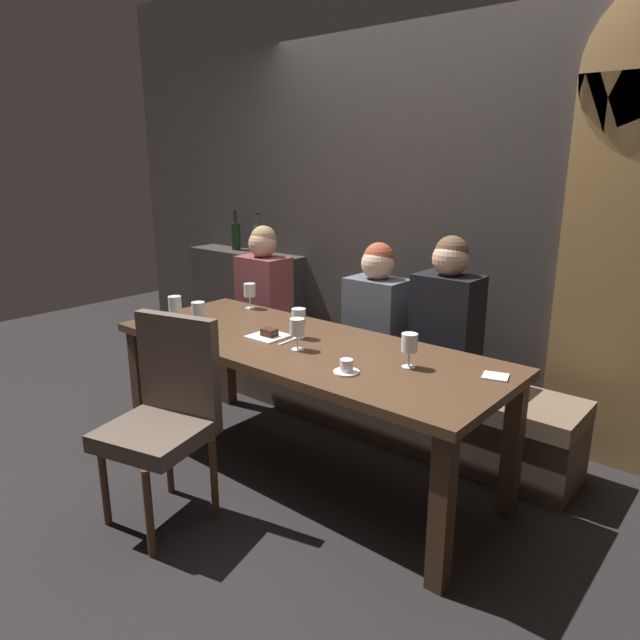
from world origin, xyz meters
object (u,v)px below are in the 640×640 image
(diner_far_end, at_px, (447,313))
(wine_glass_far_right, at_px, (250,291))
(chair_near_side, at_px, (166,407))
(wine_glass_center_front, at_px, (299,317))
(banquette_bench, at_px, (376,394))
(dining_table, at_px, (303,359))
(fork_on_table, at_px, (289,341))
(wine_glass_near_left, at_px, (198,311))
(wine_bottle_pale_label, at_px, (259,239))
(dessert_plate, at_px, (269,335))
(wine_glass_end_left, at_px, (175,305))
(wine_glass_end_right, at_px, (409,344))
(wine_glass_near_right, at_px, (297,328))
(espresso_cup, at_px, (346,367))
(diner_bearded, at_px, (377,307))
(diner_redhead, at_px, (264,284))
(wine_bottle_dark_red, at_px, (236,235))

(diner_far_end, distance_m, wine_glass_far_right, 1.28)
(chair_near_side, relative_size, wine_glass_center_front, 5.98)
(banquette_bench, xyz_separation_m, chair_near_side, (-0.22, -1.42, 0.33))
(dining_table, height_order, wine_glass_far_right, wine_glass_far_right)
(wine_glass_far_right, relative_size, fork_on_table, 0.96)
(dining_table, relative_size, wine_glass_near_left, 13.41)
(wine_bottle_pale_label, bearing_deg, dessert_plate, -42.48)
(wine_glass_center_front, bearing_deg, wine_glass_far_right, 157.70)
(diner_far_end, distance_m, wine_glass_end_left, 1.58)
(wine_glass_end_right, bearing_deg, wine_glass_near_right, -166.03)
(wine_glass_end_left, xyz_separation_m, fork_on_table, (0.76, 0.17, -0.11))
(wine_bottle_pale_label, bearing_deg, espresso_cup, -33.89)
(wine_glass_center_front, bearing_deg, espresso_cup, -26.20)
(dining_table, relative_size, wine_glass_near_right, 13.41)
(diner_bearded, height_order, wine_glass_end_right, diner_bearded)
(wine_glass_end_right, relative_size, espresso_cup, 1.37)
(dessert_plate, xyz_separation_m, fork_on_table, (0.14, 0.02, -0.01))
(banquette_bench, relative_size, diner_redhead, 3.20)
(wine_bottle_dark_red, bearing_deg, wine_glass_end_right, -23.74)
(wine_bottle_pale_label, bearing_deg, chair_near_side, -56.49)
(wine_glass_far_right, distance_m, espresso_cup, 1.32)
(diner_bearded, bearing_deg, chair_near_side, -98.80)
(espresso_cup, bearing_deg, wine_glass_near_left, 179.90)
(dining_table, height_order, diner_bearded, diner_bearded)
(banquette_bench, xyz_separation_m, wine_glass_center_front, (-0.09, -0.64, 0.63))
(wine_bottle_dark_red, height_order, wine_glass_near_right, wine_bottle_dark_red)
(wine_bottle_dark_red, height_order, wine_glass_center_front, wine_bottle_dark_red)
(wine_glass_end_right, xyz_separation_m, fork_on_table, (-0.70, -0.07, -0.11))
(diner_redhead, bearing_deg, wine_glass_end_left, -80.84)
(wine_bottle_dark_red, distance_m, wine_glass_end_right, 2.53)
(fork_on_table, bearing_deg, diner_bearded, 80.50)
(dining_table, bearing_deg, wine_bottle_pale_label, 143.44)
(diner_redhead, height_order, wine_glass_far_right, diner_redhead)
(dining_table, relative_size, fork_on_table, 12.94)
(wine_glass_far_right, bearing_deg, wine_bottle_dark_red, 142.00)
(dining_table, height_order, fork_on_table, fork_on_table)
(diner_far_end, distance_m, wine_bottle_pale_label, 1.88)
(wine_glass_end_right, relative_size, dessert_plate, 0.86)
(dessert_plate, bearing_deg, wine_glass_far_right, 145.27)
(chair_near_side, relative_size, fork_on_table, 5.76)
(diner_bearded, relative_size, wine_glass_near_left, 4.58)
(wine_glass_center_front, bearing_deg, wine_bottle_pale_label, 143.34)
(diner_far_end, relative_size, wine_glass_near_right, 5.05)
(diner_redhead, bearing_deg, wine_glass_near_left, -67.52)
(banquette_bench, relative_size, diner_far_end, 3.02)
(chair_near_side, bearing_deg, wine_glass_near_left, 126.80)
(chair_near_side, height_order, wine_glass_near_right, chair_near_side)
(wine_glass_center_front, bearing_deg, diner_redhead, 145.39)
(wine_glass_far_right, bearing_deg, wine_glass_near_left, -74.67)
(wine_glass_far_right, bearing_deg, dining_table, -23.88)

